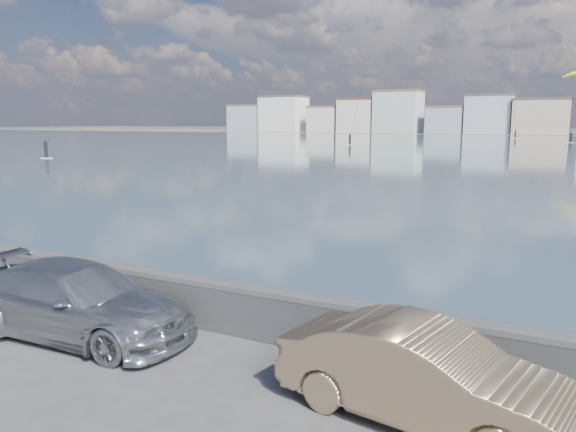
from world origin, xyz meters
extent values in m
plane|color=#333335|center=(0.00, 0.00, 0.00)|extent=(700.00, 700.00, 0.00)
cube|color=#385363|center=(0.00, 91.50, 0.01)|extent=(500.00, 177.00, 0.00)
cube|color=#4C473D|center=(0.00, 200.00, 0.01)|extent=(500.00, 60.00, 0.00)
cube|color=#28282B|center=(0.00, 2.70, 0.45)|extent=(400.00, 0.35, 0.90)
cylinder|color=#28282B|center=(0.00, 2.70, 0.90)|extent=(400.00, 0.36, 0.36)
cube|color=#9EA8B7|center=(-112.00, 186.00, 5.00)|extent=(14.00, 11.00, 10.00)
cube|color=#4C423D|center=(-112.00, 186.00, 10.30)|extent=(14.28, 11.22, 0.60)
cube|color=white|center=(-96.50, 186.00, 6.50)|extent=(16.00, 12.00, 13.00)
cube|color=#4C423D|center=(-96.50, 186.00, 13.30)|extent=(16.32, 12.24, 0.60)
cube|color=silver|center=(-79.00, 186.00, 4.50)|extent=(11.00, 10.00, 9.00)
cube|color=brown|center=(-79.00, 186.00, 9.30)|extent=(11.22, 10.20, 0.60)
cube|color=beige|center=(-66.00, 186.00, 5.75)|extent=(13.00, 11.00, 11.50)
cube|color=#562D23|center=(-66.00, 186.00, 11.80)|extent=(13.26, 11.22, 0.60)
cube|color=#B7C6BC|center=(-51.50, 186.00, 7.00)|extent=(15.00, 12.00, 14.00)
cube|color=brown|center=(-51.50, 186.00, 14.30)|extent=(15.30, 12.24, 0.60)
cube|color=#9EA8B7|center=(-35.00, 186.00, 4.25)|extent=(12.00, 10.00, 8.50)
cube|color=brown|center=(-35.00, 186.00, 8.80)|extent=(12.24, 10.20, 0.60)
cube|color=#B2B7C6|center=(-21.50, 186.00, 6.00)|extent=(14.00, 11.00, 12.00)
cube|color=#4C423D|center=(-21.50, 186.00, 12.30)|extent=(14.28, 11.22, 0.60)
cube|color=#CCB293|center=(-6.00, 186.00, 5.25)|extent=(16.00, 13.00, 10.50)
cube|color=#4C423D|center=(-6.00, 186.00, 10.80)|extent=(16.32, 13.26, 0.60)
imported|color=#A2A4A8|center=(-2.15, 1.18, 0.71)|extent=(4.99, 2.24, 1.42)
imported|color=tan|center=(4.63, 1.15, 0.69)|extent=(4.34, 2.08, 1.37)
cube|color=white|center=(-47.06, 37.12, 0.05)|extent=(1.40, 0.42, 0.08)
cylinder|color=black|center=(-47.06, 37.12, 0.95)|extent=(0.36, 0.36, 1.70)
sphere|color=black|center=(-47.06, 37.12, 1.85)|extent=(0.28, 0.28, 0.28)
cylinder|color=black|center=(-45.08, 44.85, 14.79)|extent=(3.99, 15.49, 27.00)
cube|color=white|center=(-8.50, 139.08, 0.05)|extent=(1.40, 0.42, 0.08)
cylinder|color=black|center=(-8.50, 139.08, 0.95)|extent=(0.36, 0.36, 1.70)
sphere|color=black|center=(-8.50, 139.08, 1.85)|extent=(0.28, 0.28, 0.28)
cylinder|color=black|center=(-10.03, 144.24, 18.71)|extent=(3.10, 10.36, 34.82)
cube|color=white|center=(3.96, 116.85, 0.05)|extent=(1.40, 0.42, 0.08)
cylinder|color=black|center=(3.96, 116.85, 0.95)|extent=(0.36, 0.36, 1.70)
sphere|color=black|center=(3.96, 116.85, 1.85)|extent=(0.28, 0.28, 0.28)
cylinder|color=black|center=(4.24, 120.07, 7.58)|extent=(0.60, 6.46, 12.58)
cube|color=white|center=(-29.57, 85.16, 0.05)|extent=(1.40, 0.42, 0.08)
cylinder|color=black|center=(-29.57, 85.16, 0.95)|extent=(0.36, 0.36, 1.70)
sphere|color=black|center=(-29.57, 85.16, 1.85)|extent=(0.28, 0.28, 0.28)
cylinder|color=black|center=(-27.61, 90.59, 18.14)|extent=(3.97, 10.90, 33.70)
camera|label=1|loc=(6.34, -6.16, 4.15)|focal=35.00mm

